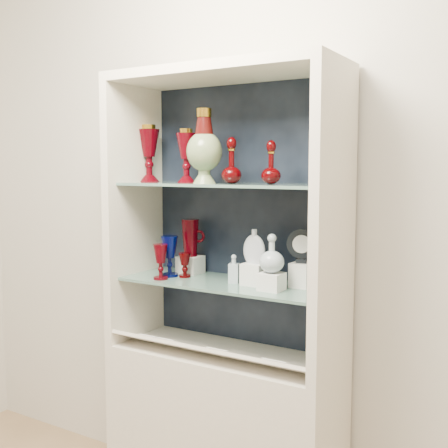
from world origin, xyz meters
The scene contains 31 objects.
wall_back centered at (0.00, 1.75, 1.40)m, with size 3.50×0.02×2.80m, color beige.
cabinet_base centered at (0.00, 1.53, 0.38)m, with size 1.00×0.40×0.75m, color beige.
cabinet_back_panel centered at (0.00, 1.72, 1.32)m, with size 0.98×0.02×1.15m, color black.
cabinet_side_left centered at (-0.48, 1.53, 1.32)m, with size 0.04×0.40×1.15m, color beige.
cabinet_side_right centered at (0.48, 1.53, 1.32)m, with size 0.04×0.40×1.15m, color beige.
cabinet_top_cap centered at (0.00, 1.53, 1.92)m, with size 1.00×0.40×0.04m, color beige.
shelf_lower centered at (0.00, 1.55, 1.04)m, with size 0.92×0.34×0.01m, color slate.
shelf_upper centered at (0.00, 1.55, 1.46)m, with size 0.92×0.34×0.01m, color slate.
label_ledge centered at (0.00, 1.42, 0.78)m, with size 0.92×0.18×0.01m, color beige.
label_card_0 centered at (0.30, 1.42, 0.80)m, with size 0.10×0.07×0.00m, color white.
label_card_1 centered at (0.05, 1.42, 0.80)m, with size 0.10×0.07×0.00m, color white.
label_card_2 centered at (-0.21, 1.42, 0.80)m, with size 0.10×0.07×0.00m, color white.
label_card_3 centered at (-0.30, 1.42, 0.80)m, with size 0.10×0.07×0.00m, color white.
pedestal_lamp_left centered at (-0.44, 1.59, 1.60)m, with size 0.10×0.10×0.26m, color #4C0007, non-canonical shape.
pedestal_lamp_right centered at (-0.21, 1.55, 1.59)m, with size 0.09×0.09×0.23m, color #4C0007, non-canonical shape.
enamel_urn centered at (-0.07, 1.49, 1.62)m, with size 0.15×0.15×0.31m, color #0C4414, non-canonical shape.
ruby_decanter_a centered at (0.05, 1.51, 1.58)m, with size 0.08×0.08×0.21m, color #380000, non-canonical shape.
ruby_decanter_b centered at (0.21, 1.54, 1.56)m, with size 0.08×0.08×0.18m, color #380000, non-canonical shape.
lidded_bowl centered at (0.44, 1.50, 1.51)m, with size 0.08×0.08×0.09m, color #380000, non-canonical shape.
cobalt_goblet centered at (-0.28, 1.52, 1.14)m, with size 0.08×0.08×0.18m, color #00053D, non-canonical shape.
ruby_goblet_tall centered at (-0.27, 1.45, 1.13)m, with size 0.06×0.06×0.15m, color #4C0007, non-canonical shape.
ruby_goblet_small centered at (-0.21, 1.54, 1.10)m, with size 0.06×0.06×0.11m, color #380000, non-canonical shape.
riser_ruby_pitcher centered at (-0.24, 1.63, 1.09)m, with size 0.10×0.10×0.08m, color silver.
ruby_pitcher centered at (-0.24, 1.63, 1.21)m, with size 0.13×0.08×0.17m, color #4C0007, non-canonical shape.
clear_square_bottle centered at (0.04, 1.55, 1.11)m, with size 0.04×0.04×0.12m, color #A0B3BD, non-canonical shape.
riser_flat_flask centered at (0.13, 1.56, 1.09)m, with size 0.09×0.09×0.09m, color silver.
flat_flask centered at (0.13, 1.56, 1.21)m, with size 0.11×0.04×0.15m, color silver, non-canonical shape.
riser_clear_round_decanter centered at (0.24, 1.50, 1.08)m, with size 0.09×0.09×0.07m, color silver.
clear_round_decanter centered at (0.24, 1.50, 1.19)m, with size 0.10×0.10×0.15m, color #A0B3BD, non-canonical shape.
riser_cameo_medallion centered at (0.31, 1.62, 1.10)m, with size 0.08×0.08×0.10m, color silver.
cameo_medallion centered at (0.31, 1.62, 1.22)m, with size 0.12×0.04×0.14m, color black, non-canonical shape.
Camera 1 is at (1.21, -0.47, 1.54)m, focal length 45.00 mm.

